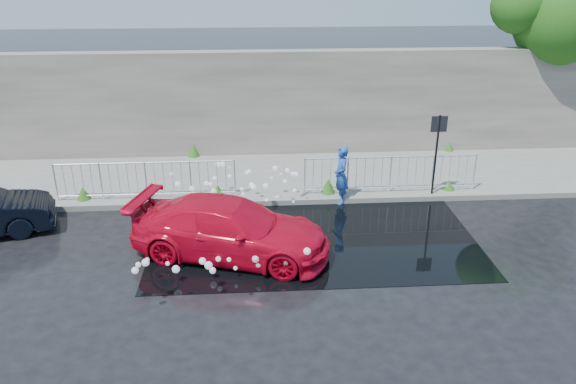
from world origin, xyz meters
name	(u,v)px	position (x,y,z in m)	size (l,w,h in m)	color
ground	(297,256)	(0.00, 0.00, 0.00)	(90.00, 90.00, 0.00)	black
pavement	(284,176)	(0.00, 5.00, 0.07)	(30.00, 4.00, 0.15)	#5F605B
curb	(288,201)	(0.00, 3.00, 0.08)	(30.00, 0.25, 0.16)	#5F605B
retaining_wall	(280,103)	(0.00, 7.20, 1.90)	(30.00, 0.60, 3.50)	#575249
puddle	(313,235)	(0.50, 1.00, 0.01)	(8.00, 5.00, 0.01)	black
sign_post	(437,142)	(4.20, 3.10, 1.72)	(0.45, 0.06, 2.50)	black
tree	(563,14)	(9.55, 7.41, 4.73)	(4.92, 3.16, 6.19)	#332114
railing_left	(146,179)	(-4.00, 3.35, 0.74)	(5.05, 0.05, 1.10)	silver
railing_right	(390,173)	(3.00, 3.35, 0.74)	(5.05, 0.05, 1.10)	silver
weeds	(269,174)	(-0.47, 4.56, 0.34)	(12.17, 3.93, 0.44)	#1A4A13
water_spray	(235,211)	(-1.46, 1.11, 0.71)	(3.65, 5.88, 1.12)	white
red_car	(231,229)	(-1.53, 0.16, 0.68)	(1.90, 4.66, 1.35)	red
person	(341,175)	(1.50, 3.00, 0.84)	(0.61, 0.40, 1.68)	#2046A3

